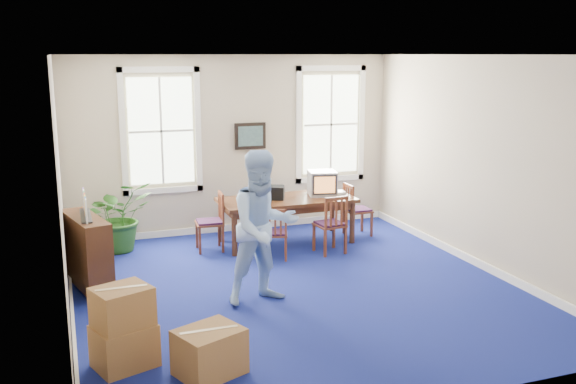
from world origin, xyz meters
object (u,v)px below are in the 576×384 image
object	(u,v)px
crt_tv	(322,183)
chair_near_left	(275,233)
potted_plant	(119,216)
conference_table	(287,220)
man	(264,227)
credenza	(87,255)
cardboard_boxes	(144,318)

from	to	relation	value
crt_tv	chair_near_left	bearing A→B (deg)	-132.43
potted_plant	conference_table	bearing A→B (deg)	-10.28
conference_table	potted_plant	distance (m)	2.82
crt_tv	man	bearing A→B (deg)	-115.11
credenza	conference_table	bearing A→B (deg)	5.55
man	potted_plant	distance (m)	3.38
crt_tv	potted_plant	bearing A→B (deg)	-175.88
crt_tv	potted_plant	size ratio (longest dim) A/B	0.43
conference_table	chair_near_left	size ratio (longest dim) A/B	2.70
conference_table	credenza	bearing A→B (deg)	-160.91
conference_table	credenza	world-z (taller)	credenza
cardboard_boxes	potted_plant	bearing A→B (deg)	88.38
chair_near_left	potted_plant	world-z (taller)	potted_plant
man	chair_near_left	bearing A→B (deg)	58.32
chair_near_left	crt_tv	bearing A→B (deg)	-125.44
chair_near_left	potted_plant	distance (m)	2.64
potted_plant	cardboard_boxes	distance (m)	4.09
credenza	potted_plant	distance (m)	1.80
credenza	potted_plant	size ratio (longest dim) A/B	1.06
conference_table	credenza	size ratio (longest dim) A/B	1.85
man	credenza	xyz separation A→B (m)	(-2.17, 1.26, -0.52)
chair_near_left	cardboard_boxes	world-z (taller)	cardboard_boxes
crt_tv	cardboard_boxes	bearing A→B (deg)	-122.86
man	credenza	distance (m)	2.56
chair_near_left	cardboard_boxes	xyz separation A→B (m)	(-2.41, -2.80, 0.03)
cardboard_boxes	chair_near_left	bearing A→B (deg)	49.26
crt_tv	cardboard_boxes	world-z (taller)	crt_tv
conference_table	man	xyz separation A→B (m)	(-1.19, -2.46, 0.62)
chair_near_left	credenza	distance (m)	2.91
potted_plant	man	bearing A→B (deg)	-61.96
conference_table	potted_plant	size ratio (longest dim) A/B	1.96
man	potted_plant	world-z (taller)	man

